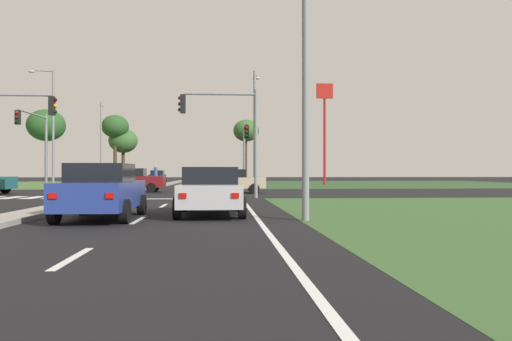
% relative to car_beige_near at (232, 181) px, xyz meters
% --- Properties ---
extents(ground_plane, '(200.00, 200.00, 0.00)m').
position_rel_car_beige_near_xyz_m(ground_plane, '(-6.52, 0.41, -0.78)').
color(ground_plane, black).
extents(grass_verge_far_right, '(35.00, 35.00, 0.01)m').
position_rel_car_beige_near_xyz_m(grass_verge_far_right, '(18.98, 24.91, -0.78)').
color(grass_verge_far_right, '#2D4C28').
rests_on(grass_verge_far_right, ground).
extents(median_island_far, '(1.20, 36.00, 0.14)m').
position_rel_car_beige_near_xyz_m(median_island_far, '(-6.52, 25.41, -0.71)').
color(median_island_far, gray).
rests_on(median_island_far, ground).
extents(lane_dash_near, '(0.14, 2.00, 0.01)m').
position_rel_car_beige_near_xyz_m(lane_dash_near, '(-3.02, -23.66, -0.78)').
color(lane_dash_near, silver).
rests_on(lane_dash_near, ground).
extents(lane_dash_second, '(0.14, 2.00, 0.01)m').
position_rel_car_beige_near_xyz_m(lane_dash_second, '(-3.02, -17.66, -0.78)').
color(lane_dash_second, silver).
rests_on(lane_dash_second, ground).
extents(lane_dash_third, '(0.14, 2.00, 0.01)m').
position_rel_car_beige_near_xyz_m(lane_dash_third, '(-3.02, -11.66, -0.78)').
color(lane_dash_third, silver).
rests_on(lane_dash_third, ground).
extents(lane_dash_fourth, '(0.14, 2.00, 0.01)m').
position_rel_car_beige_near_xyz_m(lane_dash_fourth, '(-3.02, -5.66, -0.78)').
color(lane_dash_fourth, silver).
rests_on(lane_dash_fourth, ground).
extents(edge_line_right, '(0.14, 24.00, 0.01)m').
position_rel_car_beige_near_xyz_m(edge_line_right, '(0.33, -17.59, -0.78)').
color(edge_line_right, silver).
rests_on(edge_line_right, ground).
extents(stop_bar_near, '(6.40, 0.50, 0.01)m').
position_rel_car_beige_near_xyz_m(stop_bar_near, '(-2.72, -6.59, -0.78)').
color(stop_bar_near, silver).
rests_on(stop_bar_near, ground).
extents(crosswalk_bar_second, '(0.70, 2.80, 0.01)m').
position_rel_car_beige_near_xyz_m(crosswalk_bar_second, '(-11.77, -4.79, -0.78)').
color(crosswalk_bar_second, silver).
rests_on(crosswalk_bar_second, ground).
extents(crosswalk_bar_third, '(0.70, 2.80, 0.01)m').
position_rel_car_beige_near_xyz_m(crosswalk_bar_third, '(-10.62, -4.79, -0.78)').
color(crosswalk_bar_third, silver).
rests_on(crosswalk_bar_third, ground).
extents(crosswalk_bar_fourth, '(0.70, 2.80, 0.01)m').
position_rel_car_beige_near_xyz_m(crosswalk_bar_fourth, '(-9.47, -4.79, -0.78)').
color(crosswalk_bar_fourth, silver).
rests_on(crosswalk_bar_fourth, ground).
extents(crosswalk_bar_fifth, '(0.70, 2.80, 0.01)m').
position_rel_car_beige_near_xyz_m(crosswalk_bar_fifth, '(-8.32, -4.79, -0.78)').
color(crosswalk_bar_fifth, silver).
rests_on(crosswalk_bar_fifth, ground).
extents(crosswalk_bar_sixth, '(0.70, 2.80, 0.01)m').
position_rel_car_beige_near_xyz_m(crosswalk_bar_sixth, '(-7.17, -4.79, -0.78)').
color(crosswalk_bar_sixth, silver).
rests_on(crosswalk_bar_sixth, ground).
extents(car_beige_near, '(4.17, 1.95, 1.53)m').
position_rel_car_beige_near_xyz_m(car_beige_near, '(0.00, 0.00, 0.00)').
color(car_beige_near, '#BCAD8E').
rests_on(car_beige_near, ground).
extents(car_navy_second, '(1.97, 4.28, 1.57)m').
position_rel_car_beige_near_xyz_m(car_navy_second, '(-8.75, 30.57, 0.02)').
color(car_navy_second, '#161E47').
rests_on(car_navy_second, ground).
extents(car_maroon_third, '(4.36, 1.99, 1.60)m').
position_rel_car_beige_near_xyz_m(car_maroon_third, '(-6.76, 2.15, 0.04)').
color(car_maroon_third, maroon).
rests_on(car_maroon_third, ground).
extents(car_blue_fourth, '(2.02, 4.23, 1.59)m').
position_rel_car_beige_near_xyz_m(car_blue_fourth, '(-4.12, -17.18, 0.03)').
color(car_blue_fourth, navy).
rests_on(car_blue_fourth, ground).
extents(car_silver_sixth, '(2.08, 4.41, 1.50)m').
position_rel_car_beige_near_xyz_m(car_silver_sixth, '(-1.04, -16.04, -0.01)').
color(car_silver_sixth, '#B7B7BC').
rests_on(car_silver_sixth, ground).
extents(traffic_signal_far_left, '(0.32, 5.60, 5.74)m').
position_rel_car_beige_near_xyz_m(traffic_signal_far_left, '(-14.12, 4.97, 3.22)').
color(traffic_signal_far_left, gray).
rests_on(traffic_signal_far_left, ground).
extents(traffic_signal_near_right, '(4.11, 0.32, 5.63)m').
position_rel_car_beige_near_xyz_m(traffic_signal_near_right, '(-0.37, -6.19, 3.06)').
color(traffic_signal_near_right, gray).
rests_on(traffic_signal_near_right, ground).
extents(traffic_signal_far_right, '(0.32, 3.93, 5.00)m').
position_rel_car_beige_near_xyz_m(traffic_signal_far_right, '(1.08, 5.54, 2.65)').
color(traffic_signal_far_right, gray).
rests_on(traffic_signal_far_right, ground).
extents(street_lamp_near, '(1.82, 1.02, 8.65)m').
position_rel_car_beige_near_xyz_m(street_lamp_near, '(1.49, -17.93, 4.05)').
color(street_lamp_near, gray).
rests_on(street_lamp_near, ground).
extents(street_lamp_second, '(0.62, 1.96, 8.52)m').
position_rel_car_beige_near_xyz_m(street_lamp_second, '(1.66, 3.06, 3.99)').
color(street_lamp_second, gray).
rests_on(street_lamp_second, ground).
extents(street_lamp_third, '(2.04, 0.52, 9.84)m').
position_rel_car_beige_near_xyz_m(street_lamp_third, '(-14.83, 10.20, 4.66)').
color(street_lamp_third, gray).
rests_on(street_lamp_third, ground).
extents(street_lamp_fourth, '(0.67, 1.82, 9.52)m').
position_rel_car_beige_near_xyz_m(street_lamp_fourth, '(-14.71, 26.52, 4.49)').
color(street_lamp_fourth, gray).
rests_on(street_lamp_fourth, ground).
extents(pedestrian_at_median, '(0.34, 0.34, 1.85)m').
position_rel_car_beige_near_xyz_m(pedestrian_at_median, '(-6.71, 13.63, 0.49)').
color(pedestrian_at_median, maroon).
rests_on(pedestrian_at_median, median_island_far).
extents(fastfood_pole_sign, '(1.80, 0.40, 10.99)m').
position_rel_car_beige_near_xyz_m(fastfood_pole_sign, '(10.48, 20.99, 7.27)').
color(fastfood_pole_sign, red).
rests_on(fastfood_pole_sign, ground).
extents(treeline_second, '(4.97, 4.97, 9.71)m').
position_rel_car_beige_near_xyz_m(treeline_second, '(-24.02, 35.34, 6.78)').
color(treeline_second, '#423323').
rests_on(treeline_second, ground).
extents(treeline_third, '(3.63, 3.63, 9.08)m').
position_rel_car_beige_near_xyz_m(treeline_third, '(-15.05, 35.65, 6.60)').
color(treeline_third, '#423323').
rests_on(treeline_third, ground).
extents(treeline_fourth, '(3.93, 3.93, 7.36)m').
position_rel_car_beige_near_xyz_m(treeline_fourth, '(-14.25, 36.98, 4.85)').
color(treeline_fourth, '#423323').
rests_on(treeline_fourth, ground).
extents(treeline_fifth, '(3.50, 3.50, 8.48)m').
position_rel_car_beige_near_xyz_m(treeline_fifth, '(2.63, 34.74, 6.17)').
color(treeline_fifth, '#423323').
rests_on(treeline_fifth, ground).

